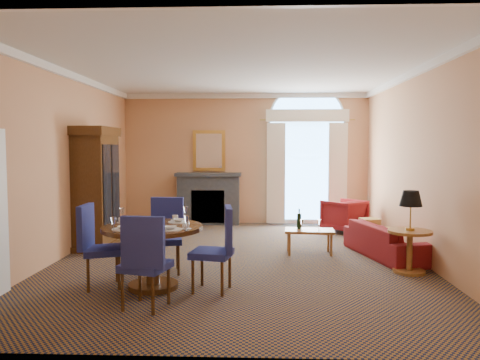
{
  "coord_description": "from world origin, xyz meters",
  "views": [
    {
      "loc": [
        0.34,
        -7.81,
        1.88
      ],
      "look_at": [
        0.0,
        0.5,
        1.3
      ],
      "focal_mm": 35.0,
      "sensor_mm": 36.0,
      "label": 1
    }
  ],
  "objects_px": {
    "dining_table": "(153,242)",
    "side_table": "(410,223)",
    "sofa": "(387,240)",
    "armchair": "(344,216)",
    "armoire": "(96,190)",
    "coffee_table": "(309,231)"
  },
  "relations": [
    {
      "from": "dining_table",
      "to": "side_table",
      "type": "xyz_separation_m",
      "value": [
        3.67,
        0.92,
        0.13
      ]
    },
    {
      "from": "sofa",
      "to": "armchair",
      "type": "distance_m",
      "value": 2.39
    },
    {
      "from": "armoire",
      "to": "dining_table",
      "type": "height_order",
      "value": "armoire"
    },
    {
      "from": "armchair",
      "to": "side_table",
      "type": "height_order",
      "value": "side_table"
    },
    {
      "from": "armoire",
      "to": "dining_table",
      "type": "distance_m",
      "value": 3.04
    },
    {
      "from": "side_table",
      "to": "coffee_table",
      "type": "bearing_deg",
      "value": 139.03
    },
    {
      "from": "dining_table",
      "to": "coffee_table",
      "type": "relative_size",
      "value": 1.51
    },
    {
      "from": "sofa",
      "to": "side_table",
      "type": "bearing_deg",
      "value": 168.79
    },
    {
      "from": "armchair",
      "to": "sofa",
      "type": "bearing_deg",
      "value": 55.38
    },
    {
      "from": "sofa",
      "to": "armoire",
      "type": "bearing_deg",
      "value": 70.12
    },
    {
      "from": "side_table",
      "to": "armoire",
      "type": "bearing_deg",
      "value": 163.27
    },
    {
      "from": "coffee_table",
      "to": "side_table",
      "type": "distance_m",
      "value": 1.86
    },
    {
      "from": "dining_table",
      "to": "coffee_table",
      "type": "bearing_deg",
      "value": 42.71
    },
    {
      "from": "armoire",
      "to": "armchair",
      "type": "bearing_deg",
      "value": 20.17
    },
    {
      "from": "sofa",
      "to": "coffee_table",
      "type": "distance_m",
      "value": 1.35
    },
    {
      "from": "coffee_table",
      "to": "side_table",
      "type": "xyz_separation_m",
      "value": [
        1.38,
        -1.2,
        0.34
      ]
    },
    {
      "from": "armchair",
      "to": "coffee_table",
      "type": "distance_m",
      "value": 2.45
    },
    {
      "from": "armchair",
      "to": "coffee_table",
      "type": "xyz_separation_m",
      "value": [
        -1.02,
        -2.22,
        0.05
      ]
    },
    {
      "from": "armoire",
      "to": "side_table",
      "type": "xyz_separation_m",
      "value": [
        5.32,
        -1.6,
        -0.34
      ]
    },
    {
      "from": "dining_table",
      "to": "armchair",
      "type": "bearing_deg",
      "value": 52.63
    },
    {
      "from": "dining_table",
      "to": "side_table",
      "type": "height_order",
      "value": "side_table"
    },
    {
      "from": "armoire",
      "to": "dining_table",
      "type": "bearing_deg",
      "value": -56.78
    }
  ]
}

